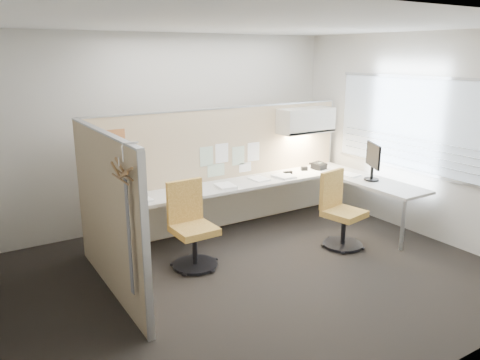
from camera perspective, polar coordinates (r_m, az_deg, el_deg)
floor at (r=5.61m, az=1.55°, el=-11.48°), size 5.50×4.50×0.01m
ceiling at (r=5.02m, az=1.79°, el=18.55°), size 5.50×4.50×0.01m
wall_back at (r=7.08m, az=-8.58°, el=6.00°), size 5.50×0.02×2.80m
wall_front at (r=3.56m, az=22.28°, el=-4.17°), size 5.50×0.02×2.80m
wall_right at (r=7.02m, az=20.74°, el=5.10°), size 0.02×4.50×2.80m
window_pane at (r=6.98m, az=20.73°, el=6.30°), size 0.01×2.80×1.30m
partition_back at (r=6.86m, az=-1.99°, el=1.38°), size 4.10×0.06×1.75m
partition_left at (r=5.10m, az=-15.81°, el=-4.10°), size 0.06×2.20×1.75m
desk at (r=6.74m, az=2.86°, el=-1.27°), size 4.00×2.07×0.73m
overhead_bin at (r=7.34m, az=8.03°, el=7.21°), size 0.90×0.36×0.38m
task_light_strip at (r=7.37m, az=7.97°, el=5.59°), size 0.60×0.06×0.02m
pinned_papers at (r=6.83m, az=-1.28°, el=2.70°), size 1.01×0.00×0.47m
poster at (r=6.08m, az=-15.04°, el=4.34°), size 0.28×0.00×0.35m
chair_left at (r=5.68m, az=-5.96°, el=-5.84°), size 0.54×0.54×1.03m
chair_right at (r=6.37m, az=12.05°, el=-3.88°), size 0.55×0.57×1.00m
monitor at (r=6.96m, az=15.89°, el=2.43°), size 0.27×0.47×0.54m
phone at (r=7.53m, az=9.57°, el=1.71°), size 0.25×0.23×0.12m
stapler at (r=7.14m, az=5.85°, el=0.88°), size 0.14×0.06×0.05m
tape_dispenser at (r=7.41m, az=7.84°, el=1.39°), size 0.12×0.09×0.06m
coat_hook at (r=4.14m, az=-14.01°, el=-0.63°), size 0.18×0.46×1.38m
paper_stack_0 at (r=5.99m, az=-12.06°, el=-2.31°), size 0.24×0.31×0.03m
paper_stack_1 at (r=6.28m, az=-6.25°, el=-1.29°), size 0.23×0.30×0.02m
paper_stack_2 at (r=6.41m, az=-1.79°, el=-0.77°), size 0.26×0.32×0.04m
paper_stack_3 at (r=6.84m, az=2.32°, el=0.15°), size 0.24×0.31×0.02m
paper_stack_4 at (r=6.97m, az=5.25°, el=0.45°), size 0.27×0.33×0.03m
paper_stack_5 at (r=7.24m, az=13.11°, el=0.64°), size 0.28×0.33×0.02m
paper_stack_6 at (r=7.00m, az=5.59°, el=0.48°), size 0.27×0.33×0.02m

